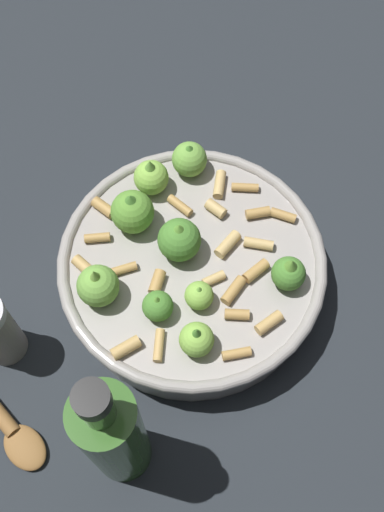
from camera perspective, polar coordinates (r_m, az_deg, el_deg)
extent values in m
plane|color=#23282D|center=(0.69, 0.00, -2.43)|extent=(2.40, 2.40, 0.00)
cylinder|color=#9E9993|center=(0.67, 0.00, -1.46)|extent=(0.27, 0.27, 0.06)
torus|color=#9E9993|center=(0.64, 0.00, -0.40)|extent=(0.29, 0.29, 0.01)
sphere|color=#75B247|center=(0.69, -0.24, 9.05)|extent=(0.04, 0.04, 0.04)
cone|color=#4C8933|center=(0.67, -0.25, 9.96)|extent=(0.02, 0.02, 0.01)
sphere|color=#4C8933|center=(0.63, -1.20, 1.52)|extent=(0.05, 0.05, 0.05)
cone|color=#609E38|center=(0.61, -1.24, 2.47)|extent=(0.02, 0.02, 0.02)
sphere|color=#75B247|center=(0.62, -8.78, -2.84)|extent=(0.04, 0.04, 0.04)
cone|color=#8CC64C|center=(0.59, -9.08, -1.92)|extent=(0.02, 0.02, 0.02)
sphere|color=#8CC64C|center=(0.59, 0.43, -7.83)|extent=(0.03, 0.03, 0.03)
cone|color=#4C8933|center=(0.58, 0.44, -7.24)|extent=(0.01, 0.01, 0.02)
sphere|color=#8CC64C|center=(0.61, 0.67, -3.72)|extent=(0.03, 0.03, 0.03)
cone|color=#75B247|center=(0.60, 0.68, -3.20)|extent=(0.01, 0.01, 0.01)
sphere|color=#4C8933|center=(0.63, 9.02, -1.63)|extent=(0.04, 0.04, 0.04)
cone|color=#609E38|center=(0.61, 9.28, -0.85)|extent=(0.02, 0.02, 0.02)
sphere|color=#4C8933|center=(0.61, -3.23, -4.70)|extent=(0.03, 0.03, 0.03)
cone|color=#609E38|center=(0.59, -3.30, -4.15)|extent=(0.01, 0.01, 0.01)
sphere|color=#609E38|center=(0.65, -5.60, 4.15)|extent=(0.05, 0.05, 0.05)
cone|color=#4C8933|center=(0.63, -5.78, 5.19)|extent=(0.02, 0.02, 0.02)
sphere|color=#8CC64C|center=(0.68, -3.85, 7.35)|extent=(0.04, 0.04, 0.04)
cone|color=#75B247|center=(0.66, -3.96, 8.38)|extent=(0.02, 0.02, 0.02)
cylinder|color=tan|center=(0.69, 2.60, 6.71)|extent=(0.03, 0.03, 0.01)
cylinder|color=tan|center=(0.67, 2.24, 4.47)|extent=(0.02, 0.03, 0.01)
cylinder|color=tan|center=(0.65, 3.41, 1.01)|extent=(0.03, 0.03, 0.01)
cylinder|color=tan|center=(0.62, 7.23, -6.22)|extent=(0.03, 0.02, 0.01)
cylinder|color=tan|center=(0.60, 4.59, -8.94)|extent=(0.03, 0.02, 0.01)
cylinder|color=tan|center=(0.67, -1.13, 4.75)|extent=(0.02, 0.03, 0.01)
cylinder|color=tan|center=(0.65, -10.19, -0.87)|extent=(0.02, 0.03, 0.01)
cylinder|color=tan|center=(0.67, 6.20, 4.04)|extent=(0.03, 0.02, 0.01)
cylinder|color=tan|center=(0.60, -6.21, -8.54)|extent=(0.03, 0.02, 0.01)
cylinder|color=tan|center=(0.60, -3.12, -8.35)|extent=(0.02, 0.03, 0.01)
cylinder|color=tan|center=(0.63, 2.05, -2.14)|extent=(0.02, 0.01, 0.01)
cylinder|color=tan|center=(0.64, -6.45, -1.23)|extent=(0.03, 0.01, 0.01)
cylinder|color=tan|center=(0.68, -8.29, 4.53)|extent=(0.02, 0.03, 0.01)
cylinder|color=tan|center=(0.67, 8.54, 3.81)|extent=(0.03, 0.03, 0.01)
cylinder|color=tan|center=(0.63, -3.29, -2.45)|extent=(0.03, 0.03, 0.01)
cylinder|color=tan|center=(0.66, -8.87, 1.71)|extent=(0.03, 0.02, 0.01)
cylinder|color=tan|center=(0.62, 4.23, -5.47)|extent=(0.03, 0.02, 0.01)
cylinder|color=tan|center=(0.64, 6.02, -1.39)|extent=(0.03, 0.02, 0.01)
cylinder|color=tan|center=(0.65, 6.25, 1.16)|extent=(0.03, 0.03, 0.01)
cylinder|color=tan|center=(0.69, 4.98, 6.43)|extent=(0.03, 0.02, 0.01)
cylinder|color=tan|center=(0.63, 3.91, -3.23)|extent=(0.03, 0.03, 0.01)
cylinder|color=#336023|center=(0.56, -7.31, -16.40)|extent=(0.06, 0.06, 0.18)
cylinder|color=#336023|center=(0.45, -8.90, -13.89)|extent=(0.02, 0.02, 0.04)
cylinder|color=black|center=(0.43, -9.38, -13.11)|extent=(0.03, 0.03, 0.02)
ellipsoid|color=olive|center=(0.66, -15.38, -16.90)|extent=(0.05, 0.06, 0.01)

